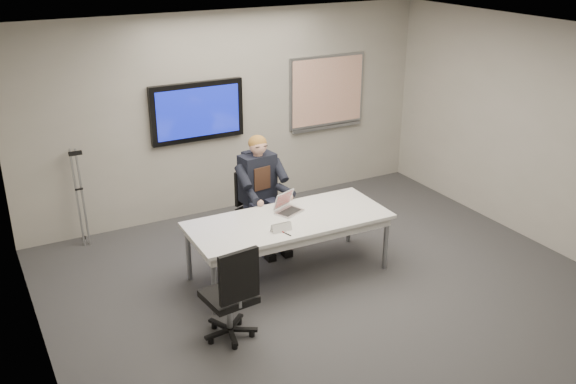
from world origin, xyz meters
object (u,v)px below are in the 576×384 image
office_chair_far (255,218)px  seated_person (264,204)px  conference_table (289,225)px  office_chair_near (231,310)px  laptop (287,206)px

office_chair_far → seated_person: bearing=-109.7°
office_chair_far → seated_person: (0.02, -0.25, 0.29)m
conference_table → office_chair_far: 1.09m
conference_table → seated_person: seated_person is taller
office_chair_near → seated_person: bearing=-131.7°
office_chair_far → office_chair_near: size_ratio=0.90×
seated_person → laptop: size_ratio=3.64×
seated_person → conference_table: bearing=-102.6°
office_chair_near → conference_table: bearing=-148.0°
conference_table → laptop: bearing=68.2°
office_chair_far → seated_person: seated_person is taller
office_chair_far → laptop: office_chair_far is taller
conference_table → laptop: laptop is taller
conference_table → office_chair_near: office_chair_near is taller
office_chair_far → office_chair_near: (-1.16, -1.90, 0.03)m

